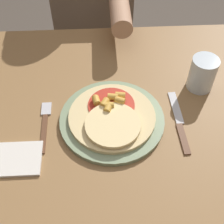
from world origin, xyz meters
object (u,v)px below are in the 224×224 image
Objects in this scene: person_diner at (93,11)px; drinking_glass at (202,74)px; fork at (45,123)px; pizza at (112,117)px; dining_table at (128,150)px; knife at (179,122)px; plate at (112,119)px.

drinking_glass is at bearing -60.76° from person_diner.
fork is at bearing -165.28° from drinking_glass.
drinking_glass is (0.46, 0.12, 0.05)m from fork.
pizza is at bearing -1.47° from fork.
pizza is 1.38× the size of fork.
knife is at bearing 4.97° from dining_table.
pizza reaches higher than dining_table.
fork is 0.38m from knife.
person_diner reaches higher than dining_table.
fork is (-0.19, 0.00, -0.02)m from pizza.
knife is 0.76m from person_diner.
dining_table is 0.32m from drinking_glass.
pizza is at bearing 176.12° from knife.
knife is 0.19× the size of person_diner.
person_diner reaches higher than drinking_glass.
fork is 0.72m from person_diner.
person_diner is at bearing 119.24° from drinking_glass.
fork is 0.15× the size of person_diner.
person_diner is (0.14, 0.70, -0.09)m from fork.
knife is (0.38, -0.02, 0.00)m from fork.
drinking_glass is at bearing 57.84° from knife.
plate is 0.25× the size of person_diner.
plate is 0.19m from fork.
person_diner is (-0.32, 0.57, -0.14)m from drinking_glass.
fork is 0.48m from drinking_glass.
person_diner reaches higher than fork.
pizza is 0.20× the size of person_diner.
fork is (-0.19, 0.00, -0.00)m from plate.
plate is 1.67× the size of fork.
dining_table is 1.03× the size of person_diner.
fork is at bearing 172.84° from dining_table.
drinking_glass reaches higher than fork.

